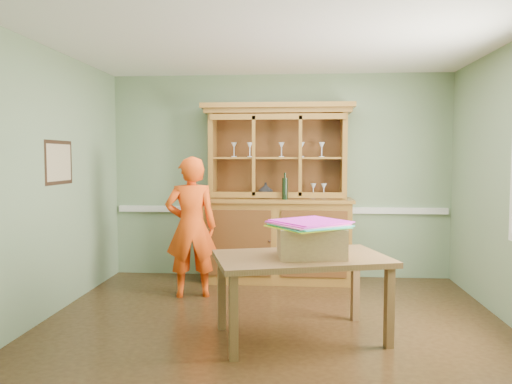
# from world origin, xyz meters

# --- Properties ---
(floor) EXTENTS (4.50, 4.50, 0.00)m
(floor) POSITION_xyz_m (0.00, 0.00, 0.00)
(floor) COLOR #482F17
(floor) RESTS_ON ground
(ceiling) EXTENTS (4.50, 4.50, 0.00)m
(ceiling) POSITION_xyz_m (0.00, 0.00, 2.70)
(ceiling) COLOR white
(ceiling) RESTS_ON wall_back
(wall_back) EXTENTS (4.50, 0.00, 4.50)m
(wall_back) POSITION_xyz_m (0.00, 2.00, 1.35)
(wall_back) COLOR gray
(wall_back) RESTS_ON floor
(wall_left) EXTENTS (0.00, 4.00, 4.00)m
(wall_left) POSITION_xyz_m (-2.25, 0.00, 1.35)
(wall_left) COLOR gray
(wall_left) RESTS_ON floor
(wall_front) EXTENTS (4.50, 0.00, 4.50)m
(wall_front) POSITION_xyz_m (0.00, -2.00, 1.35)
(wall_front) COLOR gray
(wall_front) RESTS_ON floor
(chair_rail) EXTENTS (4.41, 0.05, 0.08)m
(chair_rail) POSITION_xyz_m (0.00, 1.98, 0.90)
(chair_rail) COLOR white
(chair_rail) RESTS_ON wall_back
(framed_map) EXTENTS (0.03, 0.60, 0.46)m
(framed_map) POSITION_xyz_m (-2.23, 0.30, 1.55)
(framed_map) COLOR black
(framed_map) RESTS_ON wall_left
(china_hutch) EXTENTS (1.95, 0.64, 2.29)m
(china_hutch) POSITION_xyz_m (-0.02, 1.74, 0.80)
(china_hutch) COLOR olive
(china_hutch) RESTS_ON floor
(dining_table) EXTENTS (1.66, 1.26, 0.74)m
(dining_table) POSITION_xyz_m (0.27, -0.34, 0.65)
(dining_table) COLOR brown
(dining_table) RESTS_ON floor
(cardboard_box) EXTENTS (0.61, 0.51, 0.26)m
(cardboard_box) POSITION_xyz_m (0.35, -0.37, 0.87)
(cardboard_box) COLOR tan
(cardboard_box) RESTS_ON dining_table
(kite_stack) EXTENTS (0.75, 0.75, 0.05)m
(kite_stack) POSITION_xyz_m (0.33, -0.39, 1.03)
(kite_stack) COLOR #C6E01C
(kite_stack) RESTS_ON cardboard_box
(person) EXTENTS (0.66, 0.51, 1.61)m
(person) POSITION_xyz_m (-0.98, 0.91, 0.81)
(person) COLOR #F24A0F
(person) RESTS_ON floor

